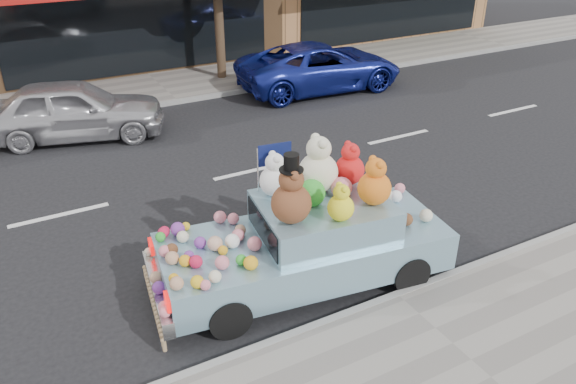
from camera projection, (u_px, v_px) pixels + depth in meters
ground at (252, 171)px, 12.20m from camera, size 120.00×120.00×0.00m
near_sidewalk at (470, 363)px, 7.14m from camera, size 60.00×3.00×0.12m
far_sidewalk at (162, 88)px, 17.21m from camera, size 60.00×3.00×0.12m
near_kerb at (397, 297)px, 8.30m from camera, size 60.00×0.12×0.13m
far_kerb at (178, 102)px, 16.05m from camera, size 60.00×0.12×0.13m
car_silver at (73, 110)px, 13.53m from camera, size 4.55×2.81×1.44m
car_blue at (320, 67)px, 16.97m from camera, size 5.20×2.68×1.40m
art_car at (307, 235)px, 8.39m from camera, size 4.67×2.32×2.36m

